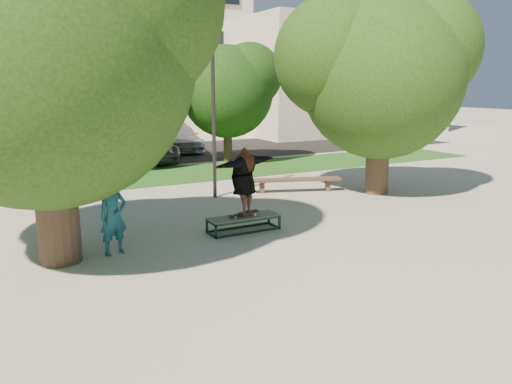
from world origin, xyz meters
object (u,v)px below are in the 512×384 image
grind_box (244,223)px  bench (295,181)px  car_silver_b (180,138)px  lamppost (213,98)px  car_grey (145,148)px  tree_right (378,68)px  car_dark (91,144)px  bystander (113,216)px  tree_left (37,39)px  car_silver_a (38,153)px

grind_box → bench: size_ratio=0.59×
bench → car_silver_b: size_ratio=0.65×
lamppost → car_grey: (0.14, 8.50, -2.50)m
tree_right → car_dark: bearing=117.9°
lamppost → car_dark: 11.38m
grind_box → car_grey: size_ratio=0.38×
tree_right → bench: 4.51m
lamppost → car_silver_b: bearing=75.8°
lamppost → bench: 3.90m
tree_right → bench: (-2.22, 1.33, -3.69)m
grind_box → car_grey: bearing=85.2°
bystander → tree_left: bearing=160.7°
grind_box → bystander: bearing=-176.2°
tree_right → car_grey: 11.96m
car_dark → car_grey: (2.02, -2.44, -0.01)m
lamppost → car_silver_a: (-4.50, 8.50, -2.44)m
bystander → car_silver_b: bearing=52.5°
grind_box → tree_right: bearing=18.2°
bench → bystander: bearing=-133.6°
car_silver_a → car_dark: size_ratio=1.02×
tree_left → tree_right: (10.21, 1.99, -0.33)m
car_grey → car_silver_a: bearing=178.8°
bench → car_silver_a: car_silver_a is taller
bystander → car_dark: 15.14m
grind_box → car_grey: (1.02, 12.32, 0.47)m
tree_right → car_silver_b: tree_right is taller
tree_left → tree_right: size_ratio=1.09×
tree_left → tree_right: 10.41m
car_dark → car_grey: size_ratio=0.86×
tree_left → bench: (7.99, 3.32, -4.02)m
bench → car_grey: bearing=125.3°
bench → car_silver_b: 12.09m
tree_left → lamppost: bearing=36.4°
car_silver_b → bystander: bearing=-105.8°
bystander → car_silver_b: bystander is taller
tree_left → bystander: 3.77m
bystander → car_grey: size_ratio=0.36×
car_silver_a → car_silver_b: size_ratio=0.88×
lamppost → car_dark: bearing=99.8°
lamppost → grind_box: size_ratio=3.39×
tree_right → grind_box: 7.25m
tree_right → car_silver_a: tree_right is taller
tree_left → car_dark: size_ratio=1.75×
tree_left → grind_box: (4.40, 0.08, -4.23)m
lamppost → grind_box: (-0.89, -3.82, -2.96)m
car_dark → tree_right: bearing=-73.2°
lamppost → car_silver_a: lamppost is taller
tree_right → lamppost: 5.36m
tree_right → grind_box: size_ratio=3.62×
tree_right → car_dark: tree_right is taller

